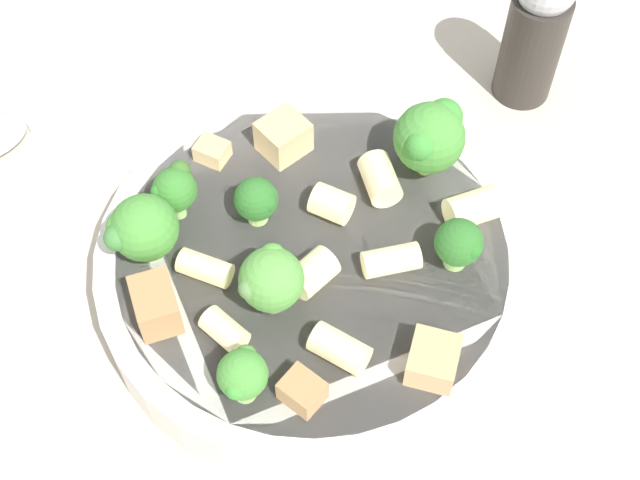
% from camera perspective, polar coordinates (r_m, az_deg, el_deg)
% --- Properties ---
extents(ground_plane, '(2.00, 2.00, 0.00)m').
position_cam_1_polar(ground_plane, '(0.49, 0.00, -2.98)').
color(ground_plane, '#BCB29E').
extents(pasta_bowl, '(0.23, 0.23, 0.04)m').
position_cam_1_polar(pasta_bowl, '(0.47, 0.00, -1.68)').
color(pasta_bowl, silver).
rests_on(pasta_bowl, ground_plane).
extents(broccoli_floret_0, '(0.03, 0.03, 0.04)m').
position_cam_1_polar(broccoli_floret_0, '(0.42, -2.61, -2.48)').
color(broccoli_floret_0, '#84AD60').
rests_on(broccoli_floret_0, pasta_bowl).
extents(broccoli_floret_1, '(0.04, 0.04, 0.05)m').
position_cam_1_polar(broccoli_floret_1, '(0.47, 7.56, 6.61)').
color(broccoli_floret_1, '#93B766').
rests_on(broccoli_floret_1, pasta_bowl).
extents(broccoli_floret_2, '(0.03, 0.02, 0.03)m').
position_cam_1_polar(broccoli_floret_2, '(0.46, -8.78, 3.27)').
color(broccoli_floret_2, '#93B766').
rests_on(broccoli_floret_2, pasta_bowl).
extents(broccoli_floret_3, '(0.03, 0.04, 0.04)m').
position_cam_1_polar(broccoli_floret_3, '(0.45, -10.86, 0.54)').
color(broccoli_floret_3, '#9EC175').
rests_on(broccoli_floret_3, pasta_bowl).
extents(broccoli_floret_4, '(0.02, 0.02, 0.03)m').
position_cam_1_polar(broccoli_floret_4, '(0.45, 9.38, -0.26)').
color(broccoli_floret_4, '#84AD60').
rests_on(broccoli_floret_4, pasta_bowl).
extents(broccoli_floret_5, '(0.02, 0.02, 0.03)m').
position_cam_1_polar(broccoli_floret_5, '(0.46, -3.51, 2.55)').
color(broccoli_floret_5, '#93B766').
rests_on(broccoli_floret_5, pasta_bowl).
extents(broccoli_floret_6, '(0.03, 0.02, 0.03)m').
position_cam_1_polar(broccoli_floret_6, '(0.41, -4.40, -8.62)').
color(broccoli_floret_6, '#84AD60').
rests_on(broccoli_floret_6, pasta_bowl).
extents(rigatoni_0, '(0.03, 0.03, 0.02)m').
position_cam_1_polar(rigatoni_0, '(0.47, 10.23, 2.04)').
color(rigatoni_0, beige).
rests_on(rigatoni_0, pasta_bowl).
extents(rigatoni_1, '(0.02, 0.03, 0.01)m').
position_cam_1_polar(rigatoni_1, '(0.45, -6.86, -1.79)').
color(rigatoni_1, beige).
rests_on(rigatoni_1, pasta_bowl).
extents(rigatoni_2, '(0.02, 0.03, 0.01)m').
position_cam_1_polar(rigatoni_2, '(0.45, 5.09, -1.29)').
color(rigatoni_2, beige).
rests_on(rigatoni_2, pasta_bowl).
extents(rigatoni_3, '(0.03, 0.03, 0.01)m').
position_cam_1_polar(rigatoni_3, '(0.43, -5.60, -5.75)').
color(rigatoni_3, beige).
rests_on(rigatoni_3, pasta_bowl).
extents(rigatoni_4, '(0.03, 0.03, 0.02)m').
position_cam_1_polar(rigatoni_4, '(0.44, 0.68, -2.09)').
color(rigatoni_4, beige).
rests_on(rigatoni_4, pasta_bowl).
extents(rigatoni_5, '(0.02, 0.03, 0.02)m').
position_cam_1_polar(rigatoni_5, '(0.47, 1.25, 2.34)').
color(rigatoni_5, beige).
rests_on(rigatoni_5, pasta_bowl).
extents(rigatoni_6, '(0.03, 0.02, 0.02)m').
position_cam_1_polar(rigatoni_6, '(0.48, 4.35, 3.93)').
color(rigatoni_6, beige).
rests_on(rigatoni_6, pasta_bowl).
extents(rigatoni_7, '(0.03, 0.03, 0.02)m').
position_cam_1_polar(rigatoni_7, '(0.42, 1.81, -6.96)').
color(rigatoni_7, beige).
rests_on(rigatoni_7, pasta_bowl).
extents(chicken_chunk_0, '(0.03, 0.03, 0.02)m').
position_cam_1_polar(chicken_chunk_0, '(0.42, 7.79, -7.61)').
color(chicken_chunk_0, tan).
rests_on(chicken_chunk_0, pasta_bowl).
extents(chicken_chunk_1, '(0.03, 0.03, 0.02)m').
position_cam_1_polar(chicken_chunk_1, '(0.44, -9.94, -4.12)').
color(chicken_chunk_1, '#A87A4C').
rests_on(chicken_chunk_1, pasta_bowl).
extents(chicken_chunk_2, '(0.03, 0.03, 0.02)m').
position_cam_1_polar(chicken_chunk_2, '(0.49, -1.89, 6.64)').
color(chicken_chunk_2, tan).
rests_on(chicken_chunk_2, pasta_bowl).
extents(chicken_chunk_3, '(0.02, 0.02, 0.01)m').
position_cam_1_polar(chicken_chunk_3, '(0.41, -0.58, -9.63)').
color(chicken_chunk_3, '#A87A4C').
rests_on(chicken_chunk_3, pasta_bowl).
extents(chicken_chunk_4, '(0.02, 0.02, 0.01)m').
position_cam_1_polar(chicken_chunk_4, '(0.49, -6.45, 5.68)').
color(chicken_chunk_4, tan).
rests_on(chicken_chunk_4, pasta_bowl).
extents(pepper_shaker, '(0.04, 0.04, 0.10)m').
position_cam_1_polar(pepper_shaker, '(0.56, 14.05, 12.90)').
color(pepper_shaker, '#332D28').
rests_on(pepper_shaker, ground_plane).
extents(spoon, '(0.11, 0.17, 0.01)m').
position_cam_1_polar(spoon, '(0.58, -18.38, 6.97)').
color(spoon, '#B2B2B7').
rests_on(spoon, ground_plane).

